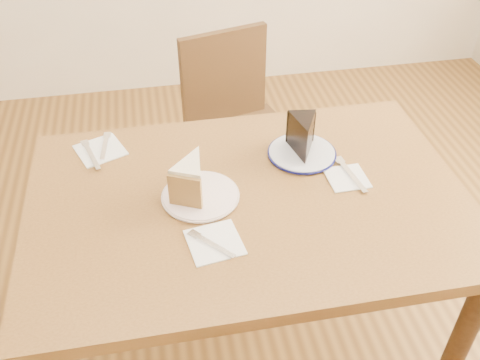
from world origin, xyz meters
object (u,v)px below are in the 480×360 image
Objects in this scene: chair_far at (239,133)px; carrot_cake at (193,176)px; table at (248,222)px; chocolate_cake at (303,139)px; plate_cream at (201,196)px; plate_navy at (302,153)px.

chair_far is 0.77m from carrot_cake.
table is 10.31× the size of chocolate_cake.
table is at bearing -7.49° from plate_cream.
carrot_cake is (-0.24, -0.65, 0.33)m from chair_far.
carrot_cake is at bearing 164.79° from table.
chair_far is (0.10, 0.69, -0.17)m from table.
plate_navy is 0.36m from carrot_cake.
chocolate_cake is (0.09, -0.54, 0.33)m from chair_far.
table is at bearing 9.73° from carrot_cake.
plate_navy is at bearing 43.79° from carrot_cake.
plate_navy is (0.09, -0.54, 0.27)m from chair_far.
chocolate_cake is at bearing 22.39° from plate_cream.
carrot_cake reaches higher than plate_navy.
plate_cream is at bearing 29.76° from chocolate_cake.
chair_far is 0.64m from chocolate_cake.
carrot_cake is at bearing 124.10° from plate_cream.
table is at bearing 45.28° from chocolate_cake.
chair_far is at bearing 71.17° from plate_cream.
plate_cream is at bearing 172.51° from table.
table is 1.39× the size of chair_far.
plate_navy is (0.19, 0.16, 0.10)m from table.
table is 0.29m from chocolate_cake.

